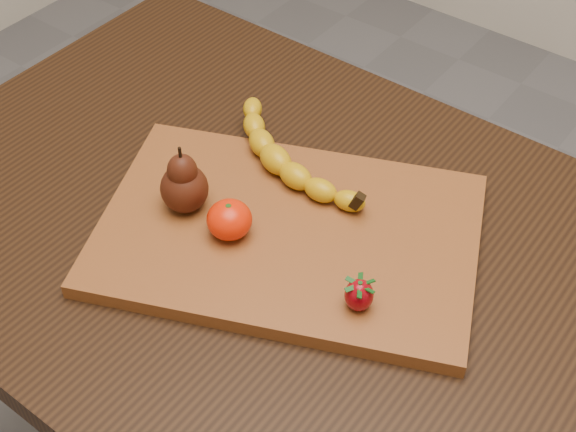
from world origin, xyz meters
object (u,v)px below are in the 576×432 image
Objects in this scene: table at (269,277)px; cutting_board at (288,234)px; pear at (183,178)px; mandarin at (229,220)px.

table is 0.11m from cutting_board.
mandarin is at bearing -2.57° from pear.
table is at bearing 29.20° from pear.
cutting_board is 0.08m from mandarin.
cutting_board is at bearing 20.28° from pear.
mandarin reaches higher than table.
mandarin reaches higher than cutting_board.
mandarin is (0.07, -0.00, -0.02)m from pear.
cutting_board reaches higher than table.
pear is (-0.09, -0.05, 0.16)m from table.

